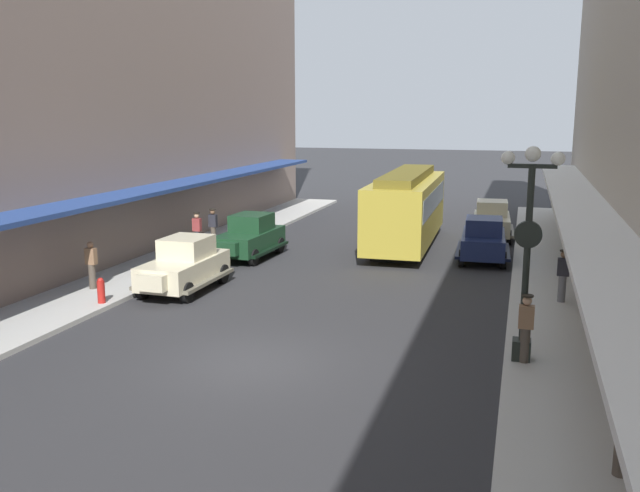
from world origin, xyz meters
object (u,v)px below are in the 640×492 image
Objects in this scene: parked_car_1 at (250,236)px; pedestrian_0 at (92,265)px; parked_car_3 at (483,238)px; pedestrian_5 at (624,427)px; lamp_post_with_clock at (528,245)px; pedestrian_3 at (213,227)px; pedestrian_2 at (526,328)px; fire_hydrant at (101,290)px; parked_car_2 at (184,264)px; pedestrian_4 at (563,275)px; streetcar at (407,206)px; parked_car_0 at (492,219)px; pedestrian_1 at (197,231)px.

parked_car_1 is 2.63× the size of pedestrian_0.
parked_car_1 is 9.77m from parked_car_3.
parked_car_3 is 17.32m from pedestrian_5.
pedestrian_3 is (-13.48, 11.01, -1.97)m from lamp_post_with_clock.
fire_hydrant is at bearing 173.20° from pedestrian_2.
pedestrian_0 is (-2.86, -1.22, 0.05)m from parked_car_2.
parked_car_2 reaches higher than pedestrian_0.
streetcar is at bearing 127.79° from pedestrian_4.
pedestrian_3 is (-11.92, -6.22, 0.07)m from parked_car_0.
pedestrian_2 is at bearing -84.65° from parked_car_0.
pedestrian_2 and pedestrian_3 have the same top height.
parked_car_3 reaches higher than pedestrian_2.
pedestrian_4 reaches higher than pedestrian_0.
pedestrian_3 is at bearing 107.89° from parked_car_2.
lamp_post_with_clock reaches higher than streetcar.
parked_car_3 is 12.18m from lamp_post_with_clock.
pedestrian_2 is 5.98m from pedestrian_4.
streetcar is 11.79× the size of fire_hydrant.
parked_car_2 is at bearing 160.22° from lamp_post_with_clock.
pedestrian_1 is (-2.51, 0.10, 0.07)m from parked_car_1.
pedestrian_1 and pedestrian_4 have the same top height.
pedestrian_1 is at bearing 112.87° from parked_car_2.
pedestrian_3 reaches higher than pedestrian_0.
pedestrian_2 is 17.56m from pedestrian_3.
pedestrian_1 is at bearing 135.68° from pedestrian_5.
lamp_post_with_clock is (1.56, -17.22, 2.04)m from parked_car_0.
streetcar is at bearing 109.69° from pedestrian_5.
pedestrian_5 is at bearing -46.88° from pedestrian_3.
streetcar reaches higher than pedestrian_4.
parked_car_2 is 6.26m from pedestrian_1.
lamp_post_with_clock is 3.09× the size of pedestrian_3.
parked_car_1 is 0.45× the size of streetcar.
pedestrian_2 is at bearing 107.35° from pedestrian_5.
streetcar is at bearing 59.06° from fire_hydrant.
lamp_post_with_clock reaches higher than pedestrian_0.
pedestrian_5 reaches higher than fire_hydrant.
pedestrian_1 is at bearing 164.59° from pedestrian_4.
pedestrian_3 is at bearing -175.69° from parked_car_3.
pedestrian_0 is at bearing -131.02° from parked_car_0.
pedestrian_1 is at bearing 144.33° from lamp_post_with_clock.
parked_car_0 is at bearing 89.24° from parked_car_3.
parked_car_1 is 12.96m from pedestrian_4.
pedestrian_2 is 5.20m from pedestrian_5.
pedestrian_3 is at bearing 140.51° from pedestrian_2.
pedestrian_4 is 10.84m from pedestrian_5.
pedestrian_0 is at bearing -169.26° from pedestrian_4.
streetcar is 8.83m from pedestrian_3.
lamp_post_with_clock is at bearing 107.56° from pedestrian_5.
parked_car_1 reaches higher than pedestrian_3.
parked_car_3 reaches higher than pedestrian_0.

